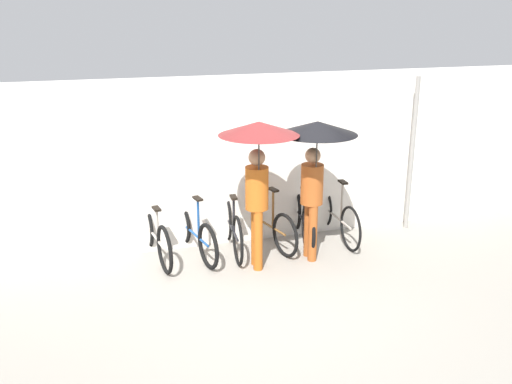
{
  "coord_description": "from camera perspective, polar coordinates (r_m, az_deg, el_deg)",
  "views": [
    {
      "loc": [
        -2.29,
        -6.31,
        3.52
      ],
      "look_at": [
        0.0,
        1.13,
        1.0
      ],
      "focal_mm": 40.0,
      "sensor_mm": 36.0,
      "label": 1
    }
  ],
  "objects": [
    {
      "name": "pedestrian_leading",
      "position": [
        7.55,
        0.22,
        3.93
      ],
      "size": [
        1.07,
        1.07,
        2.12
      ],
      "rotation": [
        0.0,
        0.0,
        3.03
      ],
      "color": "#B25619",
      "rests_on": "ground"
    },
    {
      "name": "parked_bicycle_0",
      "position": [
        8.44,
        -10.07,
        -4.32
      ],
      "size": [
        0.44,
        1.69,
        1.09
      ],
      "rotation": [
        0.0,
        0.0,
        1.7
      ],
      "color": "black",
      "rests_on": "ground"
    },
    {
      "name": "pedestrian_center",
      "position": [
        7.89,
        5.98,
        4.24
      ],
      "size": [
        1.1,
        1.1,
        2.07
      ],
      "rotation": [
        0.0,
        0.0,
        3.1
      ],
      "color": "#9E4C1E",
      "rests_on": "ground"
    },
    {
      "name": "parked_bicycle_5",
      "position": [
        9.17,
        8.0,
        -2.29
      ],
      "size": [
        0.44,
        1.77,
        1.11
      ],
      "rotation": [
        0.0,
        0.0,
        1.55
      ],
      "color": "black",
      "rests_on": "ground"
    },
    {
      "name": "parked_bicycle_2",
      "position": [
        8.59,
        -2.41,
        -3.51
      ],
      "size": [
        0.44,
        1.68,
        1.11
      ],
      "rotation": [
        0.0,
        0.0,
        1.48
      ],
      "color": "black",
      "rests_on": "ground"
    },
    {
      "name": "awning_pole",
      "position": [
        9.56,
        15.32,
        3.6
      ],
      "size": [
        0.07,
        0.07,
        2.51
      ],
      "color": "gray",
      "rests_on": "ground"
    },
    {
      "name": "ground_plane",
      "position": [
        7.58,
        2.56,
        -9.76
      ],
      "size": [
        30.0,
        30.0,
        0.0
      ],
      "primitive_type": "plane",
      "color": "gray"
    },
    {
      "name": "parked_bicycle_1",
      "position": [
        8.5,
        -6.21,
        -4.07
      ],
      "size": [
        0.5,
        1.68,
        0.97
      ],
      "rotation": [
        0.0,
        0.0,
        1.76
      ],
      "color": "black",
      "rests_on": "ground"
    },
    {
      "name": "parked_bicycle_3",
      "position": [
        8.83,
        1.03,
        -3.06
      ],
      "size": [
        0.55,
        1.7,
        1.04
      ],
      "rotation": [
        0.0,
        0.0,
        1.8
      ],
      "color": "black",
      "rests_on": "ground"
    },
    {
      "name": "back_wall",
      "position": [
        8.72,
        -1.31,
        3.15
      ],
      "size": [
        10.87,
        0.12,
        2.59
      ],
      "color": "silver",
      "rests_on": "ground"
    },
    {
      "name": "parked_bicycle_4",
      "position": [
        8.98,
        4.56,
        -2.46
      ],
      "size": [
        0.47,
        1.72,
        1.01
      ],
      "rotation": [
        0.0,
        0.0,
        1.41
      ],
      "color": "black",
      "rests_on": "ground"
    }
  ]
}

